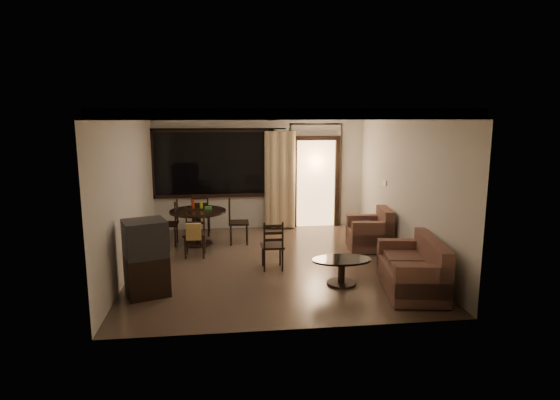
{
  "coord_description": "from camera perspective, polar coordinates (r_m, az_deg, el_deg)",
  "views": [
    {
      "loc": [
        -0.84,
        -8.3,
        2.74
      ],
      "look_at": [
        0.17,
        0.2,
        1.14
      ],
      "focal_mm": 30.0,
      "sensor_mm": 36.0,
      "label": 1
    }
  ],
  "objects": [
    {
      "name": "coffee_table",
      "position": [
        7.7,
        7.52,
        -8.14
      ],
      "size": [
        0.97,
        0.58,
        0.43
      ],
      "rotation": [
        0.0,
        0.0,
        0.0
      ],
      "color": "black",
      "rests_on": "ground"
    },
    {
      "name": "dining_chair_north",
      "position": [
        10.79,
        -9.59,
        -2.74
      ],
      "size": [
        0.43,
        0.43,
        0.95
      ],
      "rotation": [
        0.0,
        0.0,
        3.11
      ],
      "color": "black",
      "rests_on": "ground"
    },
    {
      "name": "armchair",
      "position": [
        9.69,
        11.12,
        -3.95
      ],
      "size": [
        0.9,
        0.9,
        0.83
      ],
      "rotation": [
        0.0,
        0.0,
        -0.1
      ],
      "color": "#43271F",
      "rests_on": "ground"
    },
    {
      "name": "dining_chair_east",
      "position": [
        9.99,
        -5.11,
        -3.7
      ],
      "size": [
        0.43,
        0.43,
        0.95
      ],
      "rotation": [
        0.0,
        0.0,
        1.54
      ],
      "color": "black",
      "rests_on": "ground"
    },
    {
      "name": "sofa",
      "position": [
        7.64,
        16.14,
        -8.29
      ],
      "size": [
        1.03,
        1.63,
        0.82
      ],
      "rotation": [
        0.0,
        0.0,
        -0.15
      ],
      "color": "#43271F",
      "rests_on": "ground"
    },
    {
      "name": "ground",
      "position": [
        8.78,
        -0.99,
        -7.62
      ],
      "size": [
        5.5,
        5.5,
        0.0
      ],
      "primitive_type": "plane",
      "color": "#7F6651",
      "rests_on": "ground"
    },
    {
      "name": "dining_chair_south",
      "position": [
        9.19,
        -10.33,
        -4.96
      ],
      "size": [
        0.43,
        0.49,
        0.95
      ],
      "rotation": [
        0.0,
        0.0,
        -0.03
      ],
      "color": "black",
      "rests_on": "ground"
    },
    {
      "name": "tv_cabinet",
      "position": [
        7.4,
        -16.0,
        -6.79
      ],
      "size": [
        0.76,
        0.72,
        1.16
      ],
      "rotation": [
        0.0,
        0.0,
        0.35
      ],
      "color": "black",
      "rests_on": "ground"
    },
    {
      "name": "dining_chair_west",
      "position": [
        10.1,
        -13.43,
        -3.8
      ],
      "size": [
        0.43,
        0.43,
        0.95
      ],
      "rotation": [
        0.0,
        0.0,
        -1.6
      ],
      "color": "black",
      "rests_on": "ground"
    },
    {
      "name": "dining_table",
      "position": [
        9.96,
        -9.95,
        -2.12
      ],
      "size": [
        1.17,
        1.17,
        0.95
      ],
      "rotation": [
        0.0,
        0.0,
        -0.03
      ],
      "color": "black",
      "rests_on": "ground"
    },
    {
      "name": "room_shell",
      "position": [
        10.21,
        1.29,
        5.46
      ],
      "size": [
        5.5,
        6.7,
        5.5
      ],
      "color": "beige",
      "rests_on": "ground"
    },
    {
      "name": "side_chair",
      "position": [
        8.35,
        -0.92,
        -6.68
      ],
      "size": [
        0.4,
        0.4,
        0.89
      ],
      "rotation": [
        0.0,
        0.0,
        3.15
      ],
      "color": "black",
      "rests_on": "ground"
    }
  ]
}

